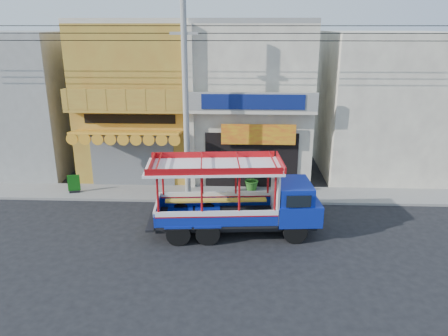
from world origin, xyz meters
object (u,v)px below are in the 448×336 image
Objects in this scene: songthaew_truck at (247,198)px; potted_plant_b at (281,185)px; green_sign at (74,185)px; potted_plant_a at (252,179)px; utility_pole at (189,94)px.

songthaew_truck is 4.21m from potted_plant_b.
green_sign is (-8.41, 3.82, -1.00)m from songthaew_truck.
potted_plant_a is 1.03× the size of potted_plant_b.
potted_plant_b is (10.06, -0.04, 0.18)m from green_sign.
green_sign is 0.78× the size of potted_plant_a.
songthaew_truck is 7.65× the size of green_sign.
utility_pole is at bearing -178.93° from potted_plant_a.
utility_pole is 5.36m from potted_plant_a.
green_sign is at bearing 38.33° from potted_plant_b.
potted_plant_a is at bearing 9.39° from potted_plant_b.
utility_pole is 25.52× the size of potted_plant_b.
green_sign is (-5.81, 0.49, -4.54)m from utility_pole.
songthaew_truck is 9.29m from green_sign.
songthaew_truck reaches higher than green_sign.
potted_plant_b is at bearing 6.08° from utility_pole.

